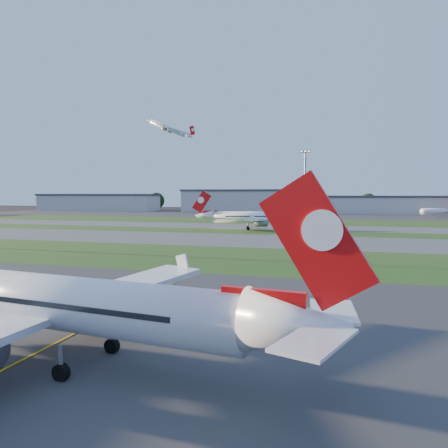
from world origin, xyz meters
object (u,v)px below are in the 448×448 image
(airliner_parked, at_px, (52,303))
(airliner_taxiing, at_px, (257,217))
(light_mast_centre, at_px, (305,186))
(mini_jet_near, at_px, (440,211))

(airliner_parked, relative_size, airliner_taxiing, 1.04)
(light_mast_centre, bearing_deg, airliner_parked, -94.19)
(airliner_parked, relative_size, mini_jet_near, 1.74)
(airliner_parked, relative_size, light_mast_centre, 1.52)
(airliner_parked, xyz_separation_m, light_mast_centre, (8.00, 109.19, 10.51))
(airliner_taxiing, distance_m, light_mast_centre, 23.00)
(airliner_parked, height_order, light_mast_centre, light_mast_centre)
(mini_jet_near, relative_size, light_mast_centre, 0.87)
(airliner_parked, distance_m, light_mast_centre, 109.98)
(light_mast_centre, bearing_deg, mini_jet_near, 63.29)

